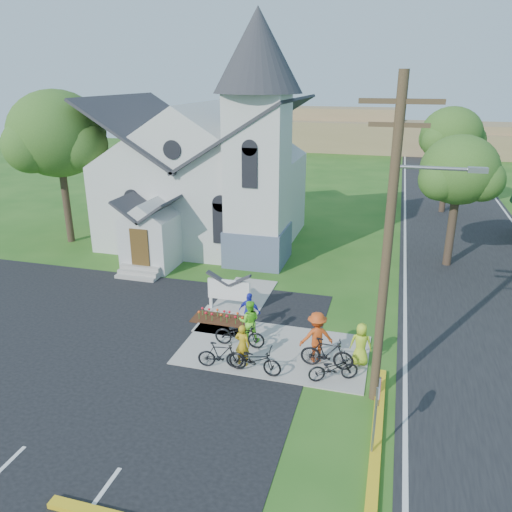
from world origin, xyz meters
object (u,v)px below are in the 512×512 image
(cyclist_3, at_px, (317,337))
(bike_1, at_px, (221,355))
(bike_4, at_px, (333,368))
(church_sign, at_px, (229,290))
(cyclist_4, at_px, (361,344))
(bike_2, at_px, (240,334))
(cyclist_0, at_px, (242,345))
(bike_0, at_px, (255,360))
(cyclist_1, at_px, (249,321))
(cyclist_2, at_px, (250,311))
(bike_3, at_px, (327,353))
(utility_pole, at_px, (390,239))
(stop_sign, at_px, (378,401))

(cyclist_3, bearing_deg, bike_1, -0.48)
(bike_1, relative_size, bike_4, 0.95)
(church_sign, distance_m, cyclist_4, 6.54)
(bike_2, bearing_deg, cyclist_0, -159.48)
(cyclist_4, bearing_deg, cyclist_3, 4.61)
(bike_0, height_order, cyclist_1, cyclist_1)
(cyclist_2, bearing_deg, church_sign, -38.53)
(bike_2, xyz_separation_m, cyclist_4, (4.53, -0.03, 0.28))
(cyclist_1, height_order, cyclist_3, cyclist_3)
(cyclist_1, xyz_separation_m, bike_1, (-0.43, -2.12, -0.35))
(church_sign, distance_m, bike_3, 5.89)
(church_sign, xyz_separation_m, bike_4, (5.11, -4.12, -0.52))
(church_sign, distance_m, utility_pole, 9.18)
(bike_2, distance_m, bike_4, 3.97)
(stop_sign, distance_m, cyclist_4, 4.73)
(bike_1, distance_m, cyclist_3, 3.49)
(stop_sign, xyz_separation_m, bike_3, (-1.85, 4.00, -1.16))
(stop_sign, bearing_deg, bike_1, 151.23)
(bike_0, relative_size, bike_1, 1.17)
(cyclist_3, bearing_deg, bike_3, 114.90)
(cyclist_1, xyz_separation_m, cyclist_3, (2.74, -0.73, 0.11))
(stop_sign, xyz_separation_m, bike_4, (-1.53, 3.28, -1.27))
(bike_0, distance_m, cyclist_4, 3.83)
(church_sign, xyz_separation_m, cyclist_3, (4.34, -3.01, -0.02))
(cyclist_1, xyz_separation_m, bike_2, (-0.23, -0.51, -0.33))
(bike_4, bearing_deg, cyclist_4, -56.30)
(bike_3, bearing_deg, cyclist_3, 49.94)
(utility_pole, distance_m, cyclist_1, 7.13)
(church_sign, height_order, bike_1, church_sign)
(church_sign, relative_size, bike_4, 1.26)
(church_sign, bearing_deg, utility_pole, -35.60)
(bike_3, bearing_deg, bike_0, 113.82)
(stop_sign, height_order, cyclist_0, stop_sign)
(cyclist_3, distance_m, bike_4, 1.43)
(church_sign, height_order, cyclist_0, church_sign)
(utility_pole, relative_size, cyclist_2, 6.29)
(bike_3, distance_m, cyclist_4, 1.27)
(cyclist_2, bearing_deg, bike_0, 116.99)
(stop_sign, bearing_deg, cyclist_4, 99.12)
(cyclist_0, bearing_deg, cyclist_4, -155.46)
(cyclist_0, distance_m, bike_1, 0.84)
(utility_pole, relative_size, bike_2, 5.07)
(cyclist_0, height_order, bike_4, cyclist_0)
(cyclist_4, bearing_deg, utility_pole, 107.30)
(bike_0, bearing_deg, bike_4, -79.57)
(bike_4, bearing_deg, cyclist_0, 63.35)
(cyclist_1, bearing_deg, utility_pole, 139.89)
(cyclist_1, bearing_deg, cyclist_4, 158.67)
(cyclist_0, xyz_separation_m, cyclist_3, (2.49, 0.99, 0.17))
(bike_0, bearing_deg, church_sign, 33.22)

